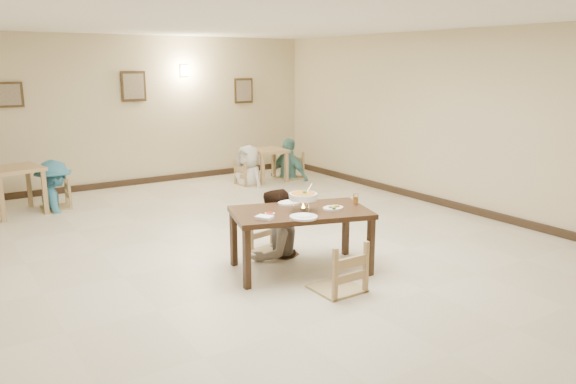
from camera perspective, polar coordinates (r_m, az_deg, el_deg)
floor at (r=7.57m, az=-3.37°, el=-5.89°), size 10.00×10.00×0.00m
ceiling at (r=7.19m, az=-3.70°, el=17.37°), size 10.00×10.00×0.00m
wall_back at (r=11.81m, az=-15.81°, el=7.86°), size 10.00×0.00×10.00m
wall_right at (r=9.84m, az=17.27°, el=6.86°), size 0.00×10.00×10.00m
baseboard_back at (r=11.99m, az=-15.35°, el=0.99°), size 8.00×0.06×0.12m
baseboard_right at (r=10.05m, az=16.62°, el=-1.33°), size 0.06×10.00×0.12m
picture_a at (r=11.28m, az=-26.68°, el=8.82°), size 0.55×0.04×0.45m
picture_b at (r=11.77m, az=-15.42°, el=10.31°), size 0.50×0.04×0.60m
picture_c at (r=12.78m, az=-4.52°, el=10.22°), size 0.45×0.04×0.55m
wall_sconce at (r=12.16m, az=-10.48°, el=12.04°), size 0.16×0.05×0.22m
main_table at (r=6.65m, az=1.29°, el=-2.53°), size 1.79×1.33×0.75m
chair_far at (r=7.35m, az=-1.62°, el=-2.56°), size 0.45×0.45×0.96m
chair_near at (r=6.13m, az=5.06°, el=-5.17°), size 0.51×0.51×1.09m
main_diner at (r=7.16m, az=-1.45°, el=0.24°), size 1.01×0.90×1.73m
curry_warmer at (r=6.55m, az=1.56°, el=-0.47°), size 0.37×0.33×0.29m
rice_plate_far at (r=6.93m, az=0.12°, el=-1.07°), size 0.30×0.30×0.07m
rice_plate_near at (r=6.29m, az=1.60°, el=-2.52°), size 0.31×0.31×0.07m
fried_plate at (r=6.69m, az=4.60°, el=-1.58°), size 0.26×0.26×0.06m
chili_dish at (r=6.44m, az=-1.87°, el=-2.20°), size 0.12×0.12×0.02m
napkin_cutlery at (r=6.26m, az=-2.41°, el=-2.60°), size 0.24×0.29×0.03m
drink_glass at (r=6.92m, az=6.87°, el=-0.78°), size 0.07×0.07×0.13m
bg_table_left at (r=10.21m, az=-26.05°, el=1.51°), size 0.94×0.94×0.79m
bg_table_right at (r=11.88m, az=-2.02°, el=3.74°), size 0.73×0.73×0.68m
bg_chair_lr at (r=10.39m, az=-22.72°, el=1.13°), size 0.47×0.47×1.00m
bg_chair_rl at (r=11.57m, az=-4.05°, el=3.08°), size 0.44×0.44×0.95m
bg_chair_rr at (r=12.15m, az=0.11°, el=3.86°), size 0.50×0.50×1.06m
bg_diner_b at (r=10.33m, az=-22.89°, el=2.98°), size 0.68×1.11×1.68m
bg_diner_c at (r=11.51m, az=-4.07°, el=4.76°), size 0.67×0.88×1.63m
bg_diner_d at (r=12.10m, az=0.11°, el=5.48°), size 0.70×1.10×1.75m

